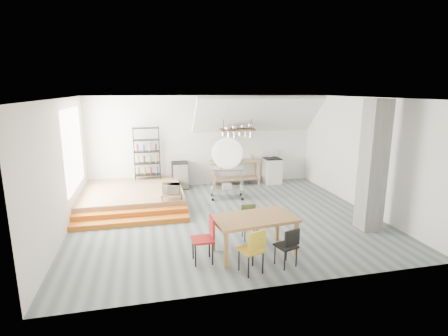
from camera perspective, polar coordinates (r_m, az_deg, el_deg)
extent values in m
plane|color=#535D60|center=(9.59, 0.33, -8.09)|extent=(8.00, 8.00, 0.00)
cube|color=silver|center=(12.53, -3.36, 4.42)|extent=(8.00, 0.04, 3.20)
cube|color=silver|center=(9.11, -24.94, 0.08)|extent=(0.04, 7.00, 3.20)
cube|color=silver|center=(10.78, 21.53, 2.18)|extent=(0.04, 7.00, 3.20)
cube|color=white|center=(8.96, 0.36, 11.40)|extent=(8.00, 7.00, 0.02)
cube|color=white|center=(12.28, 5.47, 8.67)|extent=(4.40, 1.44, 1.32)
cube|color=white|center=(10.52, -23.32, 2.89)|extent=(0.02, 2.50, 2.20)
cube|color=#94744A|center=(11.20, -14.68, -4.34)|extent=(3.00, 3.00, 0.40)
cube|color=#C66217|center=(9.40, -14.92, -8.55)|extent=(3.00, 0.35, 0.13)
cube|color=#C66217|center=(9.70, -14.88, -7.45)|extent=(3.00, 0.35, 0.27)
cube|color=slate|center=(9.18, 23.15, 0.32)|extent=(0.50, 0.50, 3.20)
cube|color=#94744A|center=(12.54, 1.91, 1.10)|extent=(1.80, 0.60, 0.06)
cube|color=#94744A|center=(12.69, 1.89, -1.68)|extent=(1.70, 0.55, 0.04)
cube|color=#94744A|center=(13.08, 5.13, -0.48)|extent=(0.06, 0.06, 0.86)
cube|color=#94744A|center=(12.67, -1.94, -0.86)|extent=(0.06, 0.06, 0.86)
cube|color=#94744A|center=(12.67, 5.74, -0.92)|extent=(0.06, 0.06, 0.86)
cube|color=#94744A|center=(12.25, -1.55, -1.33)|extent=(0.06, 0.06, 0.86)
cube|color=white|center=(13.06, 7.85, -0.47)|extent=(0.60, 0.60, 0.90)
cube|color=black|center=(12.96, 7.91, 1.55)|extent=(0.58, 0.58, 0.03)
cube|color=white|center=(13.19, 7.50, 2.33)|extent=(0.60, 0.05, 0.25)
cylinder|color=black|center=(13.13, 8.27, 1.80)|extent=(0.18, 0.18, 0.02)
cylinder|color=black|center=(13.04, 7.12, 1.75)|extent=(0.18, 0.18, 0.02)
cylinder|color=black|center=(12.88, 8.71, 1.56)|extent=(0.18, 0.18, 0.02)
cylinder|color=black|center=(12.78, 7.55, 1.51)|extent=(0.18, 0.18, 0.02)
cube|color=#3B2617|center=(12.17, 2.20, 6.32)|extent=(1.20, 0.50, 0.05)
cylinder|color=black|center=(12.00, -0.11, 8.99)|extent=(0.02, 0.02, 1.15)
cylinder|color=black|center=(12.26, 4.50, 9.04)|extent=(0.02, 0.02, 1.15)
cylinder|color=silver|center=(12.02, -0.06, 5.58)|extent=(0.16, 0.16, 0.12)
cylinder|color=silver|center=(12.07, 0.87, 5.51)|extent=(0.20, 0.20, 0.16)
cylinder|color=silver|center=(12.12, 1.79, 5.44)|extent=(0.16, 0.16, 0.20)
cylinder|color=silver|center=(12.16, 2.71, 5.65)|extent=(0.20, 0.20, 0.12)
cylinder|color=silver|center=(12.22, 3.62, 5.58)|extent=(0.16, 0.16, 0.16)
cylinder|color=silver|center=(12.28, 4.51, 5.50)|extent=(0.20, 0.20, 0.20)
cylinder|color=black|center=(12.29, -10.53, 2.65)|extent=(0.02, 0.02, 1.80)
cylinder|color=black|center=(12.29, -14.45, 2.45)|extent=(0.02, 0.02, 1.80)
cylinder|color=black|center=(11.94, -10.45, 2.35)|extent=(0.02, 0.02, 1.80)
cylinder|color=black|center=(11.93, -14.48, 2.15)|extent=(0.02, 0.02, 1.80)
cube|color=black|center=(12.26, -12.31, -1.04)|extent=(0.88, 0.38, 0.02)
cube|color=black|center=(12.17, -12.40, 0.78)|extent=(0.88, 0.38, 0.02)
cube|color=black|center=(12.10, -12.49, 2.64)|extent=(0.88, 0.38, 0.02)
cube|color=black|center=(12.04, -12.58, 4.51)|extent=(0.88, 0.38, 0.02)
cube|color=black|center=(11.99, -12.67, 6.40)|extent=(0.88, 0.38, 0.03)
cylinder|color=#358535|center=(12.23, -12.34, -0.41)|extent=(0.07, 0.07, 0.24)
cylinder|color=#A0751A|center=(12.15, -12.43, 1.43)|extent=(0.07, 0.07, 0.24)
cylinder|color=maroon|center=(12.07, -12.52, 3.29)|extent=(0.07, 0.07, 0.24)
cube|color=#94744A|center=(9.92, -8.59, -4.17)|extent=(0.60, 0.40, 0.03)
cylinder|color=black|center=(10.12, -7.13, -4.26)|extent=(0.02, 0.02, 0.13)
cylinder|color=black|center=(10.09, -10.19, -4.43)|extent=(0.02, 0.02, 0.13)
cylinder|color=black|center=(9.80, -6.92, -4.83)|extent=(0.02, 0.02, 0.13)
cylinder|color=black|center=(9.76, -10.08, -5.00)|extent=(0.02, 0.02, 0.13)
sphere|color=white|center=(6.76, 0.53, 2.42)|extent=(0.60, 0.60, 0.60)
cube|color=olive|center=(7.37, 4.94, -8.22)|extent=(1.81, 1.15, 0.06)
cube|color=olive|center=(8.18, 8.67, -9.20)|extent=(0.08, 0.08, 0.75)
cube|color=olive|center=(7.62, -1.79, -10.76)|extent=(0.08, 0.08, 0.75)
cube|color=olive|center=(7.53, 11.64, -11.31)|extent=(0.08, 0.08, 0.75)
cube|color=olive|center=(6.92, 0.33, -13.30)|extent=(0.08, 0.08, 0.75)
cube|color=gold|center=(6.77, 4.42, -13.15)|extent=(0.51, 0.51, 0.04)
cube|color=gold|center=(6.53, 5.40, -11.73)|extent=(0.38, 0.16, 0.36)
cylinder|color=black|center=(6.68, 4.03, -15.80)|extent=(0.03, 0.03, 0.45)
cylinder|color=black|center=(6.85, 6.35, -15.08)|extent=(0.03, 0.03, 0.45)
cylinder|color=black|center=(6.92, 2.45, -14.72)|extent=(0.03, 0.03, 0.45)
cylinder|color=black|center=(7.08, 4.72, -14.06)|extent=(0.03, 0.03, 0.45)
cube|color=black|center=(7.10, 10.08, -12.40)|extent=(0.47, 0.47, 0.04)
cube|color=black|center=(6.90, 11.07, -11.13)|extent=(0.35, 0.14, 0.32)
cylinder|color=black|center=(7.01, 9.87, -14.70)|extent=(0.03, 0.03, 0.41)
cylinder|color=black|center=(7.19, 11.73, -14.05)|extent=(0.03, 0.03, 0.41)
cylinder|color=black|center=(7.21, 8.30, -13.81)|extent=(0.03, 0.03, 0.41)
cylinder|color=black|center=(7.38, 10.15, -13.22)|extent=(0.03, 0.03, 0.41)
cube|color=#53632F|center=(8.18, 4.23, -8.84)|extent=(0.39, 0.39, 0.04)
cube|color=#53632F|center=(8.25, 4.00, -6.97)|extent=(0.35, 0.06, 0.32)
cylinder|color=black|center=(8.42, 4.96, -9.73)|extent=(0.03, 0.03, 0.40)
cylinder|color=black|center=(8.36, 3.00, -9.88)|extent=(0.03, 0.03, 0.40)
cylinder|color=black|center=(8.16, 5.45, -10.50)|extent=(0.03, 0.03, 0.40)
cylinder|color=black|center=(8.10, 3.43, -10.65)|extent=(0.03, 0.03, 0.40)
cube|color=#A51717|center=(7.12, -3.53, -11.59)|extent=(0.43, 0.43, 0.04)
cube|color=#A51717|center=(7.05, -2.01, -9.49)|extent=(0.04, 0.40, 0.37)
cylinder|color=black|center=(7.11, -1.87, -13.83)|extent=(0.03, 0.03, 0.47)
cylinder|color=black|center=(7.41, -2.41, -12.67)|extent=(0.03, 0.03, 0.47)
cylinder|color=black|center=(7.06, -4.67, -14.07)|extent=(0.03, 0.03, 0.47)
cylinder|color=black|center=(7.36, -5.08, -12.90)|extent=(0.03, 0.03, 0.47)
cube|color=silver|center=(10.96, 0.51, -0.08)|extent=(1.08, 0.72, 0.04)
cube|color=silver|center=(11.12, 0.50, -3.32)|extent=(1.08, 0.72, 0.03)
cylinder|color=silver|center=(11.35, 2.77, -2.13)|extent=(0.03, 0.03, 0.95)
sphere|color=black|center=(11.48, 2.75, -4.32)|extent=(0.09, 0.09, 0.09)
cylinder|color=silver|center=(11.29, -1.94, -2.20)|extent=(0.03, 0.03, 0.95)
sphere|color=black|center=(11.42, -1.93, -4.40)|extent=(0.09, 0.09, 0.09)
cylinder|color=silver|center=(10.88, 3.04, -2.79)|extent=(0.03, 0.03, 0.95)
sphere|color=black|center=(11.01, 3.01, -5.07)|extent=(0.09, 0.09, 0.09)
cylinder|color=silver|center=(10.82, -1.88, -2.87)|extent=(0.03, 0.03, 0.95)
sphere|color=black|center=(10.95, -1.86, -5.16)|extent=(0.09, 0.09, 0.09)
cube|color=black|center=(12.34, -7.18, -1.16)|extent=(0.55, 0.55, 0.93)
imported|color=beige|center=(9.87, -8.62, -3.34)|extent=(0.54, 0.41, 0.27)
imported|color=silver|center=(12.53, 2.75, 1.35)|extent=(0.27, 0.27, 0.05)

